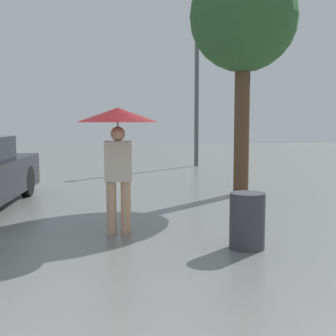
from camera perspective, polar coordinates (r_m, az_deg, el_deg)
The scene contains 4 objects.
pedestrian at distance 6.55m, azimuth -6.13°, elevation 4.65°, with size 1.14×1.14×1.78m.
tree at distance 10.37m, azimuth 9.19°, elevation 17.36°, with size 2.27×2.27×4.87m.
street_lamp at distance 16.28m, azimuth 3.52°, elevation 9.26°, with size 0.28×0.28×4.51m.
trash_bin at distance 5.97m, azimuth 9.64°, elevation -6.35°, with size 0.44×0.44×0.70m.
Camera 1 is at (-0.01, -1.31, 1.62)m, focal length 50.00 mm.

